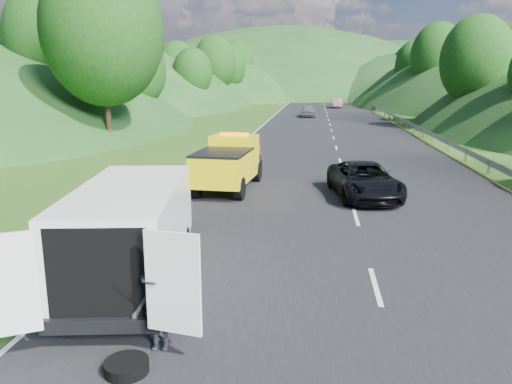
# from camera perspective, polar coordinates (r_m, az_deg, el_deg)

# --- Properties ---
(ground) EXTENTS (320.00, 320.00, 0.00)m
(ground) POSITION_cam_1_polar(r_m,az_deg,el_deg) (14.01, 0.19, -6.96)
(ground) COLOR #38661E
(ground) RESTS_ON ground
(road_surface) EXTENTS (14.00, 200.00, 0.02)m
(road_surface) POSITION_cam_1_polar(r_m,az_deg,el_deg) (53.33, 8.44, 7.62)
(road_surface) COLOR black
(road_surface) RESTS_ON ground
(guardrail) EXTENTS (0.06, 140.00, 1.52)m
(guardrail) POSITION_cam_1_polar(r_m,az_deg,el_deg) (66.35, 14.54, 8.34)
(guardrail) COLOR gray
(guardrail) RESTS_ON ground
(tree_line_left) EXTENTS (14.00, 140.00, 14.00)m
(tree_line_left) POSITION_cam_1_polar(r_m,az_deg,el_deg) (76.07, -8.98, 9.12)
(tree_line_left) COLOR #235719
(tree_line_left) RESTS_ON ground
(tree_line_right) EXTENTS (14.00, 140.00, 14.00)m
(tree_line_right) POSITION_cam_1_polar(r_m,az_deg,el_deg) (76.34, 23.38, 8.25)
(tree_line_right) COLOR #235719
(tree_line_right) RESTS_ON ground
(hills_backdrop) EXTENTS (201.00, 288.60, 44.00)m
(hills_backdrop) POSITION_cam_1_polar(r_m,az_deg,el_deg) (147.96, 8.88, 10.86)
(hills_backdrop) COLOR #2D5B23
(hills_backdrop) RESTS_ON ground
(tow_truck) EXTENTS (2.43, 5.66, 2.38)m
(tow_truck) POSITION_cam_1_polar(r_m,az_deg,el_deg) (21.75, -3.10, 3.34)
(tow_truck) COLOR black
(tow_truck) RESTS_ON ground
(white_van) EXTENTS (3.88, 7.09, 2.40)m
(white_van) POSITION_cam_1_polar(r_m,az_deg,el_deg) (11.90, -13.97, -4.11)
(white_van) COLOR black
(white_van) RESTS_ON ground
(woman) EXTENTS (0.55, 0.71, 1.83)m
(woman) POSITION_cam_1_polar(r_m,az_deg,el_deg) (16.15, -11.03, -4.49)
(woman) COLOR silver
(woman) RESTS_ON ground
(child) EXTENTS (0.58, 0.56, 0.94)m
(child) POSITION_cam_1_polar(r_m,az_deg,el_deg) (13.33, -13.71, -8.41)
(child) COLOR #D4BA71
(child) RESTS_ON ground
(worker) EXTENTS (1.04, 0.63, 1.57)m
(worker) POSITION_cam_1_polar(r_m,az_deg,el_deg) (9.53, -10.87, -17.29)
(worker) COLOR black
(worker) RESTS_ON ground
(suitcase) EXTENTS (0.35, 0.21, 0.54)m
(suitcase) POSITION_cam_1_polar(r_m,az_deg,el_deg) (15.86, -17.62, -4.18)
(suitcase) COLOR #63664D
(suitcase) RESTS_ON ground
(spare_tire) EXTENTS (0.74, 0.74, 0.20)m
(spare_tire) POSITION_cam_1_polar(r_m,az_deg,el_deg) (9.01, -14.53, -19.41)
(spare_tire) COLOR black
(spare_tire) RESTS_ON ground
(passing_suv) EXTENTS (3.07, 5.33, 1.40)m
(passing_suv) POSITION_cam_1_polar(r_m,az_deg,el_deg) (20.84, 12.19, -0.62)
(passing_suv) COLOR black
(passing_suv) RESTS_ON ground
(dist_car_a) EXTENTS (1.81, 4.50, 1.53)m
(dist_car_a) POSITION_cam_1_polar(r_m,az_deg,el_deg) (63.84, 6.00, 8.52)
(dist_car_a) COLOR #515256
(dist_car_a) RESTS_ON ground
(dist_car_b) EXTENTS (1.63, 4.66, 1.54)m
(dist_car_b) POSITION_cam_1_polar(r_m,az_deg,el_deg) (84.57, 9.22, 9.47)
(dist_car_b) COLOR #734D57
(dist_car_b) RESTS_ON ground
(dist_car_c) EXTENTS (1.80, 4.43, 1.29)m
(dist_car_c) POSITION_cam_1_polar(r_m,az_deg,el_deg) (111.21, 8.32, 10.27)
(dist_car_c) COLOR #944A53
(dist_car_c) RESTS_ON ground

